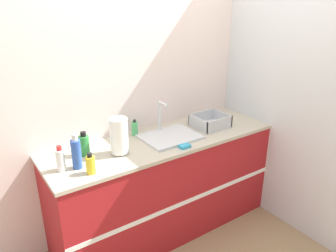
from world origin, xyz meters
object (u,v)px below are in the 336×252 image
at_px(bottle_blue, 76,153).
at_px(paper_towel_roll, 119,136).
at_px(bottle_white_spray, 61,160).
at_px(bottle_yellow, 91,164).
at_px(sink, 170,135).
at_px(soap_dispenser, 135,128).
at_px(dish_rack, 210,123).
at_px(bottle_green, 84,145).

bearing_deg(bottle_blue, paper_towel_roll, 6.03).
relative_size(bottle_white_spray, bottle_yellow, 1.26).
xyz_separation_m(sink, soap_dispenser, (-0.22, 0.21, 0.04)).
relative_size(dish_rack, bottle_yellow, 2.02).
bearing_deg(dish_rack, bottle_green, 174.98).
xyz_separation_m(sink, dish_rack, (0.45, -0.01, 0.02)).
distance_m(sink, bottle_white_spray, 0.95).
height_order(dish_rack, bottle_blue, bottle_blue).
bearing_deg(bottle_green, bottle_yellow, -103.29).
bearing_deg(bottle_yellow, bottle_green, 76.71).
bearing_deg(dish_rack, sink, 179.05).
bearing_deg(soap_dispenser, bottle_yellow, -144.34).
relative_size(sink, bottle_green, 2.53).
xyz_separation_m(paper_towel_roll, bottle_white_spray, (-0.46, -0.01, -0.06)).
height_order(sink, bottle_white_spray, sink).
height_order(dish_rack, bottle_white_spray, bottle_white_spray).
bearing_deg(bottle_white_spray, sink, 2.70).
bearing_deg(bottle_blue, bottle_yellow, -68.28).
relative_size(paper_towel_roll, bottle_white_spray, 1.51).
relative_size(dish_rack, bottle_white_spray, 1.61).
relative_size(bottle_white_spray, bottle_blue, 0.73).
height_order(bottle_blue, soap_dispenser, bottle_blue).
relative_size(dish_rack, bottle_green, 1.62).
xyz_separation_m(dish_rack, soap_dispenser, (-0.67, 0.22, 0.02)).
distance_m(bottle_green, bottle_blue, 0.21).
height_order(dish_rack, bottle_yellow, bottle_yellow).
relative_size(bottle_green, bottle_blue, 0.73).
bearing_deg(soap_dispenser, bottle_white_spray, -160.33).
bearing_deg(sink, dish_rack, -0.95).
relative_size(bottle_yellow, bottle_blue, 0.58).
distance_m(bottle_yellow, soap_dispenser, 0.70).
height_order(sink, bottle_blue, sink).
distance_m(bottle_white_spray, bottle_yellow, 0.22).
bearing_deg(sink, bottle_white_spray, -177.30).
relative_size(dish_rack, soap_dispenser, 2.14).
xyz_separation_m(bottle_green, bottle_blue, (-0.12, -0.17, 0.03)).
distance_m(bottle_green, soap_dispenser, 0.52).
height_order(bottle_green, soap_dispenser, bottle_green).
bearing_deg(paper_towel_roll, dish_rack, 1.53).
relative_size(bottle_yellow, bottle_green, 0.80).
bearing_deg(soap_dispenser, paper_towel_roll, -137.50).
bearing_deg(soap_dispenser, dish_rack, -18.32).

